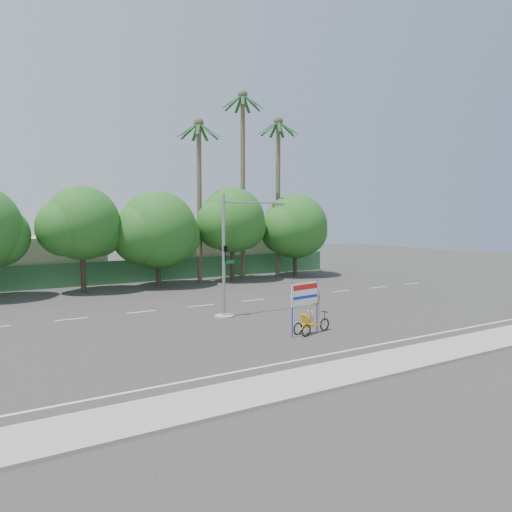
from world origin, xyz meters
TOP-DOWN VIEW (x-y plane):
  - ground at (0.00, 0.00)m, footprint 120.00×120.00m
  - sidewalk_near at (0.00, -7.50)m, footprint 50.00×2.40m
  - fence at (0.00, 21.50)m, footprint 38.00×0.08m
  - building_left at (-10.00, 26.00)m, footprint 12.00×8.00m
  - building_right at (8.00, 26.00)m, footprint 14.00×8.00m
  - tree_left at (-7.05, 18.00)m, footprint 6.66×5.60m
  - tree_center at (-1.05, 18.00)m, footprint 7.62×6.40m
  - tree_right at (5.95, 18.00)m, footprint 6.90×5.80m
  - tree_far_right at (12.95, 18.00)m, footprint 7.38×6.20m
  - palm_tall at (8.00, 19.50)m, footprint 3.73×3.79m
  - palm_mid at (12.00, 19.50)m, footprint 3.73×3.79m
  - palm_short at (3.50, 19.50)m, footprint 3.73×3.79m
  - traffic_signal at (-2.20, 3.98)m, footprint 4.72×1.10m
  - trike_billboard at (-1.00, -1.87)m, footprint 2.70×0.85m

SIDE VIEW (x-z plane):
  - ground at x=0.00m, z-range 0.00..0.00m
  - sidewalk_near at x=0.00m, z-range 0.00..0.12m
  - fence at x=0.00m, z-range 0.00..2.00m
  - trike_billboard at x=-1.00m, z-range -0.26..2.42m
  - building_right at x=8.00m, z-range 0.00..3.60m
  - building_left at x=-10.00m, z-range 0.00..4.00m
  - traffic_signal at x=-2.20m, z-range -0.58..6.42m
  - tree_center at x=-1.05m, z-range 0.54..8.39m
  - tree_far_right at x=12.95m, z-range 0.68..8.61m
  - tree_left at x=-7.05m, z-range 1.02..9.09m
  - tree_right at x=5.95m, z-range 1.06..9.42m
  - palm_short at x=3.50m, z-range 1.64..16.09m
  - palm_mid at x=12.00m, z-range 1.67..17.12m
  - palm_tall at x=8.00m, z-range 1.74..19.19m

